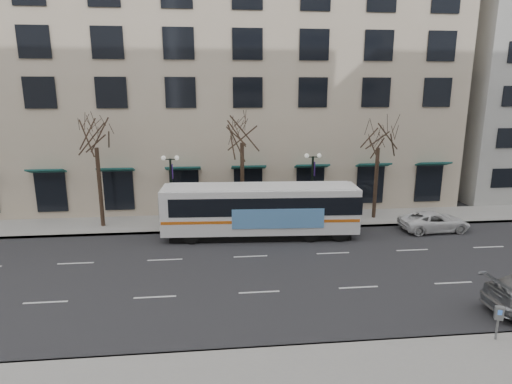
{
  "coord_description": "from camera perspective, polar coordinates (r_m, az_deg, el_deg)",
  "views": [
    {
      "loc": [
        -2.12,
        -21.3,
        9.65
      ],
      "look_at": [
        0.29,
        1.98,
        4.0
      ],
      "focal_mm": 30.0,
      "sensor_mm": 36.0,
      "label": 1
    }
  ],
  "objects": [
    {
      "name": "city_bus",
      "position": [
        28.36,
        0.74,
        -2.28
      ],
      "size": [
        13.0,
        3.5,
        3.49
      ],
      "rotation": [
        0.0,
        0.0,
        -0.05
      ],
      "color": "white",
      "rests_on": "ground"
    },
    {
      "name": "tree_far_mid",
      "position": [
        30.3,
        -1.89,
        8.37
      ],
      "size": [
        3.6,
        3.6,
        8.55
      ],
      "color": "black",
      "rests_on": "ground"
    },
    {
      "name": "pay_station",
      "position": [
        19.51,
        29.63,
        -14.16
      ],
      "size": [
        0.35,
        0.29,
        1.39
      ],
      "rotation": [
        0.0,
        0.0,
        -0.37
      ],
      "color": "gray",
      "rests_on": "sidewalk_near"
    },
    {
      "name": "building_hotel",
      "position": [
        42.37,
        -5.98,
        16.68
      ],
      "size": [
        40.0,
        20.0,
        24.0
      ],
      "primitive_type": "cube",
      "color": "tan",
      "rests_on": "ground"
    },
    {
      "name": "lamp_post_right",
      "position": [
        31.08,
        7.5,
        0.99
      ],
      "size": [
        1.22,
        0.45,
        5.21
      ],
      "color": "black",
      "rests_on": "ground"
    },
    {
      "name": "sidewalk_far",
      "position": [
        32.57,
        7.01,
        -3.63
      ],
      "size": [
        80.0,
        4.0,
        0.15
      ],
      "primitive_type": "cube",
      "color": "gray",
      "rests_on": "ground"
    },
    {
      "name": "tree_far_right",
      "position": [
        32.61,
        16.08,
        7.36
      ],
      "size": [
        3.6,
        3.6,
        8.06
      ],
      "color": "black",
      "rests_on": "ground"
    },
    {
      "name": "white_pickup",
      "position": [
        32.33,
        22.68,
        -3.65
      ],
      "size": [
        4.87,
        2.42,
        1.33
      ],
      "primitive_type": "imported",
      "rotation": [
        0.0,
        0.0,
        1.62
      ],
      "color": "silver",
      "rests_on": "ground"
    },
    {
      "name": "ground",
      "position": [
        23.48,
        -0.21,
        -10.69
      ],
      "size": [
        160.0,
        160.0,
        0.0
      ],
      "primitive_type": "plane",
      "color": "black",
      "rests_on": "ground"
    },
    {
      "name": "tree_far_left",
      "position": [
        31.26,
        -20.65,
        7.29
      ],
      "size": [
        3.6,
        3.6,
        8.34
      ],
      "color": "black",
      "rests_on": "ground"
    },
    {
      "name": "lamp_post_left",
      "position": [
        30.39,
        -11.18,
        0.56
      ],
      "size": [
        1.22,
        0.45,
        5.21
      ],
      "color": "black",
      "rests_on": "ground"
    }
  ]
}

